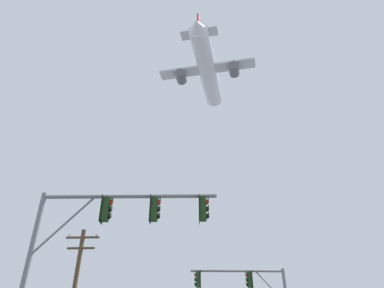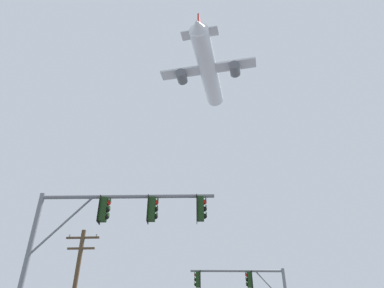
{
  "view_description": "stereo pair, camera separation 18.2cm",
  "coord_description": "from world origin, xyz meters",
  "views": [
    {
      "loc": [
        0.53,
        -3.64,
        1.36
      ],
      "look_at": [
        -0.54,
        20.51,
        16.04
      ],
      "focal_mm": 32.51,
      "sensor_mm": 36.0,
      "label": 1
    },
    {
      "loc": [
        0.71,
        -3.63,
        1.36
      ],
      "look_at": [
        -0.54,
        20.51,
        16.04
      ],
      "focal_mm": 32.51,
      "sensor_mm": 36.0,
      "label": 2
    }
  ],
  "objects": [
    {
      "name": "signal_pole_near",
      "position": [
        -3.2,
        8.77,
        5.24
      ],
      "size": [
        6.81,
        0.56,
        6.76
      ],
      "color": "slate",
      "rests_on": "ground"
    },
    {
      "name": "airplane",
      "position": [
        1.15,
        38.25,
        40.89
      ],
      "size": [
        15.44,
        19.99,
        5.44
      ],
      "color": "white"
    }
  ]
}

